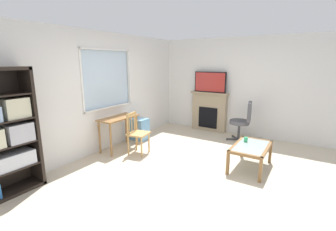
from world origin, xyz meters
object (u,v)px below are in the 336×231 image
object	(u,v)px
bookshelf	(2,136)
plastic_drawer_unit	(140,129)
desk_under_window	(119,123)
office_chair	(243,119)
fireplace	(209,111)
wooden_chair	(137,133)
coffee_table	(251,149)
sippy_cup	(246,139)
tv	(210,82)

from	to	relation	value
bookshelf	plastic_drawer_unit	size ratio (longest dim) A/B	3.49
desk_under_window	office_chair	size ratio (longest dim) A/B	0.95
bookshelf	fireplace	distance (m)	4.96
desk_under_window	office_chair	xyz separation A→B (m)	(2.07, -2.22, -0.07)
desk_under_window	wooden_chair	world-z (taller)	wooden_chair
coffee_table	fireplace	bearing A→B (deg)	40.06
wooden_chair	plastic_drawer_unit	world-z (taller)	wooden_chair
office_chair	sippy_cup	xyz separation A→B (m)	(-1.35, -0.41, -0.06)
bookshelf	office_chair	distance (m)	4.94
wooden_chair	sippy_cup	xyz separation A→B (m)	(0.71, -2.12, 0.03)
plastic_drawer_unit	office_chair	size ratio (longest dim) A/B	0.54
wooden_chair	sippy_cup	bearing A→B (deg)	-71.49
desk_under_window	plastic_drawer_unit	size ratio (longest dim) A/B	1.74
bookshelf	coffee_table	xyz separation A→B (m)	(2.83, -2.89, -0.52)
office_chair	fireplace	bearing A→B (deg)	67.95
plastic_drawer_unit	office_chair	xyz separation A→B (m)	(1.28, -2.27, 0.28)
plastic_drawer_unit	fireplace	xyz separation A→B (m)	(1.72, -1.19, 0.29)
desk_under_window	tv	world-z (taller)	tv
wooden_chair	plastic_drawer_unit	xyz separation A→B (m)	(0.78, 0.56, -0.19)
bookshelf	desk_under_window	bearing A→B (deg)	-2.75
fireplace	coffee_table	bearing A→B (deg)	-139.94
desk_under_window	office_chair	bearing A→B (deg)	-47.02
wooden_chair	office_chair	distance (m)	2.67
office_chair	coffee_table	distance (m)	1.62
sippy_cup	fireplace	bearing A→B (deg)	39.98
fireplace	desk_under_window	bearing A→B (deg)	155.60
tv	office_chair	size ratio (longest dim) A/B	0.91
bookshelf	tv	size ratio (longest dim) A/B	2.08
plastic_drawer_unit	desk_under_window	bearing A→B (deg)	-176.40
bookshelf	sippy_cup	world-z (taller)	bookshelf
wooden_chair	tv	bearing A→B (deg)	-14.14
fireplace	sippy_cup	size ratio (longest dim) A/B	12.40
plastic_drawer_unit	sippy_cup	size ratio (longest dim) A/B	6.04
tv	sippy_cup	world-z (taller)	tv
sippy_cup	bookshelf	bearing A→B (deg)	137.53
bookshelf	coffee_table	distance (m)	4.08
tv	sippy_cup	xyz separation A→B (m)	(-1.77, -1.50, -0.91)
coffee_table	bookshelf	bearing A→B (deg)	134.42
tv	sippy_cup	distance (m)	2.49
wooden_chair	coffee_table	distance (m)	2.33
sippy_cup	wooden_chair	bearing A→B (deg)	108.51
wooden_chair	coffee_table	world-z (taller)	wooden_chair
coffee_table	sippy_cup	distance (m)	0.25
desk_under_window	coffee_table	bearing A→B (deg)	-78.65
desk_under_window	tv	distance (m)	2.85
bookshelf	wooden_chair	size ratio (longest dim) A/B	2.11
plastic_drawer_unit	fireplace	distance (m)	2.11
office_chair	sippy_cup	world-z (taller)	office_chair
desk_under_window	wooden_chair	distance (m)	0.54
bookshelf	sippy_cup	xyz separation A→B (m)	(3.00, -2.74, -0.41)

